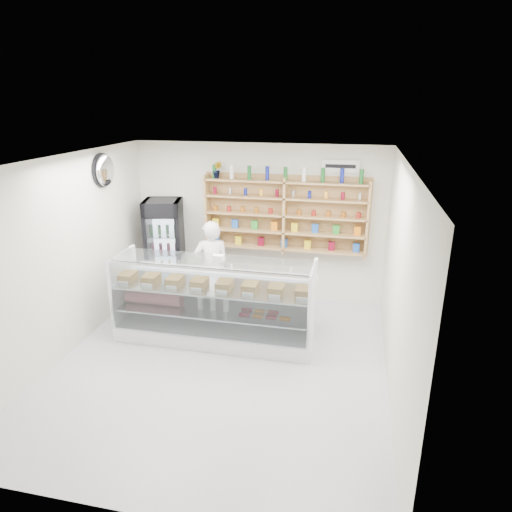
# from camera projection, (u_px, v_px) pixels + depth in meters

# --- Properties ---
(room) EXTENTS (5.00, 5.00, 5.00)m
(room) POSITION_uv_depth(u_px,v_px,m) (218.00, 271.00, 5.90)
(room) COLOR #A7A7AC
(room) RESTS_ON ground
(display_counter) EXTENTS (2.98, 0.89, 1.30)m
(display_counter) POSITION_uv_depth(u_px,v_px,m) (215.00, 317.00, 6.94)
(display_counter) COLOR white
(display_counter) RESTS_ON floor
(shop_worker) EXTENTS (0.69, 0.57, 1.64)m
(shop_worker) POSITION_uv_depth(u_px,v_px,m) (212.00, 268.00, 7.63)
(shop_worker) COLOR silver
(shop_worker) RESTS_ON floor
(drinks_cooler) EXTENTS (0.78, 0.76, 1.81)m
(drinks_cooler) POSITION_uv_depth(u_px,v_px,m) (165.00, 248.00, 8.37)
(drinks_cooler) COLOR black
(drinks_cooler) RESTS_ON floor
(wall_shelving) EXTENTS (2.84, 0.28, 1.33)m
(wall_shelving) POSITION_uv_depth(u_px,v_px,m) (285.00, 215.00, 7.90)
(wall_shelving) COLOR #A68A4E
(wall_shelving) RESTS_ON back_wall
(potted_plant) EXTENTS (0.17, 0.15, 0.29)m
(potted_plant) POSITION_uv_depth(u_px,v_px,m) (217.00, 170.00, 7.90)
(potted_plant) COLOR #1E6626
(potted_plant) RESTS_ON wall_shelving
(security_mirror) EXTENTS (0.15, 0.50, 0.50)m
(security_mirror) POSITION_uv_depth(u_px,v_px,m) (105.00, 170.00, 7.11)
(security_mirror) COLOR silver
(security_mirror) RESTS_ON left_wall
(wall_sign) EXTENTS (0.62, 0.03, 0.20)m
(wall_sign) POSITION_uv_depth(u_px,v_px,m) (341.00, 166.00, 7.56)
(wall_sign) COLOR white
(wall_sign) RESTS_ON back_wall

